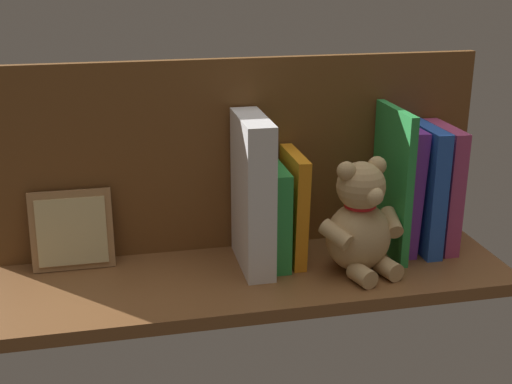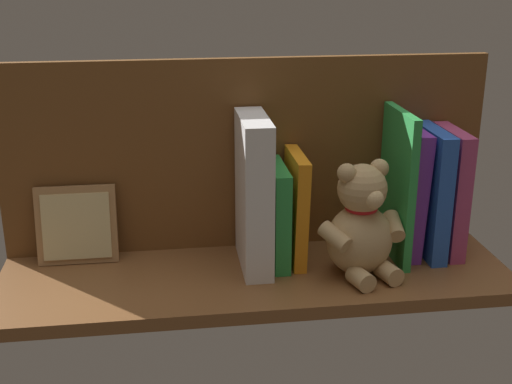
% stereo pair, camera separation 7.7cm
% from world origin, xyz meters
% --- Properties ---
extents(ground_plane, '(0.85, 0.27, 0.02)m').
position_xyz_m(ground_plane, '(0.00, 0.00, -0.01)').
color(ground_plane, brown).
extents(shelf_back_panel, '(0.85, 0.02, 0.34)m').
position_xyz_m(shelf_back_panel, '(0.00, -0.11, 0.17)').
color(shelf_back_panel, brown).
rests_on(shelf_back_panel, ground_plane).
extents(book_0, '(0.03, 0.13, 0.22)m').
position_xyz_m(book_0, '(-0.35, -0.04, 0.11)').
color(book_0, '#B23F72').
rests_on(book_0, ground_plane).
extents(book_1, '(0.03, 0.14, 0.23)m').
position_xyz_m(book_1, '(-0.31, -0.04, 0.11)').
color(book_1, blue).
rests_on(book_1, ground_plane).
extents(book_2, '(0.03, 0.12, 0.23)m').
position_xyz_m(book_2, '(-0.28, -0.04, 0.11)').
color(book_2, purple).
rests_on(book_2, ground_plane).
extents(book_3, '(0.01, 0.15, 0.26)m').
position_xyz_m(book_3, '(-0.25, -0.03, 0.13)').
color(book_3, green).
rests_on(book_3, ground_plane).
extents(teddy_bear, '(0.15, 0.14, 0.19)m').
position_xyz_m(teddy_bear, '(-0.17, 0.03, 0.09)').
color(teddy_bear, tan).
rests_on(teddy_bear, ground_plane).
extents(book_4, '(0.03, 0.13, 0.19)m').
position_xyz_m(book_4, '(-0.07, -0.04, 0.09)').
color(book_4, orange).
rests_on(book_4, ground_plane).
extents(book_5, '(0.03, 0.13, 0.17)m').
position_xyz_m(book_5, '(-0.04, -0.04, 0.09)').
color(book_5, green).
rests_on(book_5, ground_plane).
extents(dictionary_thick_white, '(0.05, 0.15, 0.26)m').
position_xyz_m(dictionary_thick_white, '(0.00, -0.03, 0.13)').
color(dictionary_thick_white, white).
rests_on(dictionary_thick_white, ground_plane).
extents(picture_frame_leaning, '(0.14, 0.04, 0.13)m').
position_xyz_m(picture_frame_leaning, '(0.30, -0.08, 0.07)').
color(picture_frame_leaning, '#A87A4C').
rests_on(picture_frame_leaning, ground_plane).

